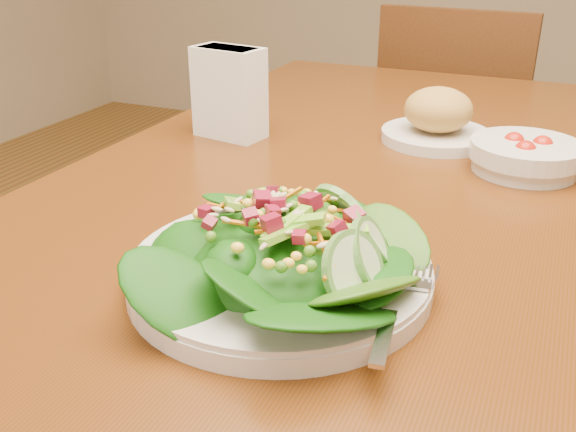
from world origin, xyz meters
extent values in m
cube|color=#4F270E|center=(0.00, 0.00, 0.73)|extent=(0.90, 1.40, 0.04)
cylinder|color=#4B2610|center=(-0.39, 0.64, 0.35)|extent=(0.07, 0.07, 0.71)
cube|color=#4B2610|center=(-0.07, 1.02, 0.41)|extent=(0.43, 0.43, 0.04)
cylinder|color=#4B2610|center=(0.12, 1.19, 0.20)|extent=(0.04, 0.04, 0.40)
cylinder|color=#4B2610|center=(-0.23, 1.21, 0.20)|extent=(0.04, 0.04, 0.40)
cylinder|color=#4B2610|center=(0.10, 0.84, 0.20)|extent=(0.04, 0.04, 0.40)
cylinder|color=#4B2610|center=(-0.25, 0.86, 0.20)|extent=(0.04, 0.04, 0.40)
cube|color=#4B2610|center=(-0.08, 0.83, 0.66)|extent=(0.39, 0.06, 0.44)
cylinder|color=silver|center=(-0.04, -0.31, 0.76)|extent=(0.29, 0.29, 0.02)
ellipsoid|color=#0B3508|center=(-0.04, -0.31, 0.79)|extent=(0.20, 0.20, 0.04)
cube|color=silver|center=(0.09, -0.34, 0.77)|extent=(0.05, 0.18, 0.01)
cylinder|color=silver|center=(0.01, 0.19, 0.76)|extent=(0.17, 0.17, 0.02)
ellipsoid|color=#B7883C|center=(0.01, 0.19, 0.80)|extent=(0.11, 0.11, 0.07)
cylinder|color=silver|center=(0.15, 0.10, 0.77)|extent=(0.15, 0.15, 0.04)
sphere|color=red|center=(0.17, 0.11, 0.78)|extent=(0.03, 0.03, 0.03)
sphere|color=red|center=(0.13, 0.11, 0.78)|extent=(0.03, 0.03, 0.03)
sphere|color=red|center=(0.15, 0.08, 0.78)|extent=(0.03, 0.03, 0.03)
cube|color=white|center=(-0.30, 0.08, 0.82)|extent=(0.12, 0.08, 0.14)
cube|color=white|center=(-0.30, 0.08, 0.83)|extent=(0.10, 0.06, 0.12)
camera|label=1|loc=(0.19, -0.80, 1.07)|focal=40.00mm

